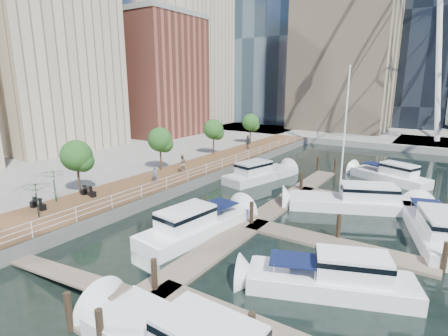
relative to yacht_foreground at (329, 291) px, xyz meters
name	(u,v)px	position (x,y,z in m)	size (l,w,h in m)	color
ground	(142,259)	(-10.31, -2.78, 0.00)	(520.00, 520.00, 0.00)	black
boardwalk	(184,175)	(-19.31, 12.22, 0.50)	(6.00, 60.00, 1.00)	brown
seawall	(207,179)	(-16.31, 12.22, 0.50)	(0.25, 60.00, 1.00)	#595954
land_inland	(43,150)	(-46.31, 12.22, 0.50)	(48.00, 90.00, 1.00)	gray
land_far	(394,116)	(-10.31, 99.22, 0.50)	(200.00, 114.00, 1.00)	gray
pier	(445,145)	(3.69, 49.22, 0.50)	(14.00, 12.00, 1.00)	gray
railing	(206,170)	(-16.41, 12.22, 1.52)	(0.10, 60.00, 1.05)	white
floating_docks	(327,225)	(-2.35, 7.20, 0.49)	(16.00, 34.00, 2.60)	#6D6051
midrise_condos	(111,62)	(-43.88, 24.03, 13.42)	(19.00, 67.00, 28.00)	#BCAD8E
street_trees	(160,140)	(-21.71, 11.22, 4.29)	(2.60, 42.60, 4.60)	#3F2B1C
cafe_tables	(13,213)	(-20.71, -4.78, 1.37)	(2.50, 13.70, 0.74)	black
yacht_foreground	(329,291)	(0.00, 0.00, 0.00)	(2.40, 8.95, 2.15)	white
pedestrian_near	(155,175)	(-18.65, 7.10, 1.76)	(0.56, 0.37, 1.53)	slate
pedestrian_mid	(182,164)	(-18.93, 11.43, 1.97)	(0.94, 0.73, 1.94)	#89705F
pedestrian_far	(248,142)	(-19.87, 27.16, 1.97)	(1.14, 0.47, 1.94)	#333B40
moored_yachts	(332,214)	(-3.02, 10.80, 0.00)	(21.97, 35.37, 11.50)	white
cafe_seating	(20,201)	(-20.38, -4.36, 2.24)	(5.47, 12.88, 2.59)	black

